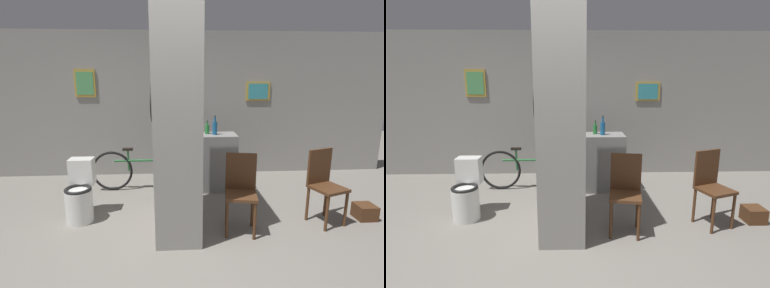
# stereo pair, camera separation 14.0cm
# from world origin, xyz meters

# --- Properties ---
(ground_plane) EXTENTS (14.00, 14.00, 0.00)m
(ground_plane) POSITION_xyz_m (0.00, 0.00, 0.00)
(ground_plane) COLOR slate
(wall_back) EXTENTS (8.00, 0.09, 2.60)m
(wall_back) POSITION_xyz_m (-0.00, 2.63, 1.30)
(wall_back) COLOR gray
(wall_back) RESTS_ON ground_plane
(pillar_center) EXTENTS (0.54, 1.14, 2.60)m
(pillar_center) POSITION_xyz_m (-0.02, 0.57, 1.30)
(pillar_center) COLOR gray
(pillar_center) RESTS_ON ground_plane
(counter_shelf) EXTENTS (1.17, 0.44, 0.92)m
(counter_shelf) POSITION_xyz_m (0.36, 1.76, 0.46)
(counter_shelf) COLOR gray
(counter_shelf) RESTS_ON ground_plane
(toilet) EXTENTS (0.34, 0.50, 0.77)m
(toilet) POSITION_xyz_m (-1.28, 0.81, 0.34)
(toilet) COLOR silver
(toilet) RESTS_ON ground_plane
(chair_near_pillar) EXTENTS (0.42, 0.42, 0.94)m
(chair_near_pillar) POSITION_xyz_m (0.73, 0.42, 0.52)
(chair_near_pillar) COLOR #4C2D19
(chair_near_pillar) RESTS_ON ground_plane
(chair_by_doorway) EXTENTS (0.47, 0.47, 0.94)m
(chair_by_doorway) POSITION_xyz_m (1.83, 0.56, 0.52)
(chair_by_doorway) COLOR #4C2D19
(chair_by_doorway) RESTS_ON ground_plane
(bicycle) EXTENTS (1.71, 0.42, 0.71)m
(bicycle) POSITION_xyz_m (-0.52, 1.80, 0.34)
(bicycle) COLOR black
(bicycle) RESTS_ON ground_plane
(bottle_tall) EXTENTS (0.08, 0.08, 0.31)m
(bottle_tall) POSITION_xyz_m (0.59, 1.74, 1.03)
(bottle_tall) COLOR #19598C
(bottle_tall) RESTS_ON counter_shelf
(bottle_short) EXTENTS (0.07, 0.07, 0.23)m
(bottle_short) POSITION_xyz_m (0.48, 1.81, 1.00)
(bottle_short) COLOR #267233
(bottle_short) RESTS_ON counter_shelf
(floor_crate) EXTENTS (0.24, 0.24, 0.19)m
(floor_crate) POSITION_xyz_m (2.43, 0.58, 0.10)
(floor_crate) COLOR #4C2D19
(floor_crate) RESTS_ON ground_plane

